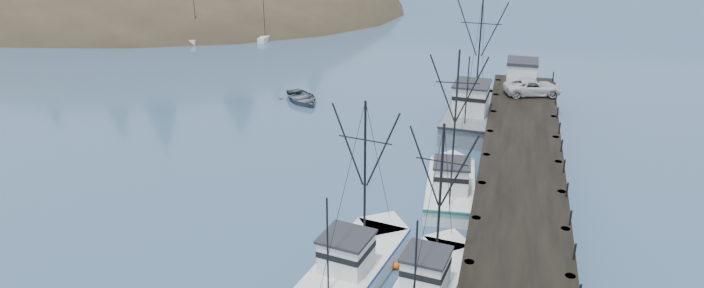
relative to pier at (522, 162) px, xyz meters
The scene contains 11 objects.
ground 21.33m from the pier, 131.19° to the right, with size 400.00×400.00×0.00m, color #314D6E.
pier is the anchor object (origin of this frame).
headland 108.95m from the pier, 144.86° to the left, with size 134.80×78.00×51.00m.
moored_sailboats 60.39m from the pier, 134.67° to the left, with size 18.65×18.43×6.35m.
trawler_near 16.14m from the pier, 106.35° to the right, with size 4.18×9.68×9.97m.
trawler_mid 17.20m from the pier, 121.20° to the right, with size 5.05×10.62×10.55m.
trawler_far 6.05m from the pier, 143.48° to the right, with size 4.13×10.56×10.86m.
work_vessel 12.43m from the pier, 111.26° to the left, with size 4.94×14.12×12.00m.
pier_shed 18.09m from the pier, 91.19° to the left, with size 3.00×3.20×2.80m.
pickup_truck 15.80m from the pier, 87.17° to the left, with size 2.51×5.45×1.52m, color silver.
motorboat 26.05m from the pier, 148.00° to the left, with size 3.93×5.50×1.14m, color #555A5F.
Camera 1 is at (12.56, -28.40, 20.83)m, focal length 32.00 mm.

